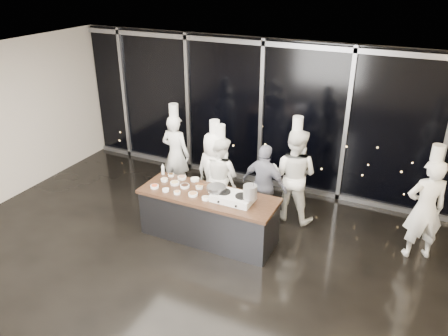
{
  "coord_description": "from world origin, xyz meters",
  "views": [
    {
      "loc": [
        3.13,
        -5.0,
        4.56
      ],
      "look_at": [
        0.17,
        1.2,
        1.31
      ],
      "focal_mm": 35.0,
      "sensor_mm": 36.0,
      "label": 1
    }
  ],
  "objects_px": {
    "stock_pot": "(250,192)",
    "guest": "(264,185)",
    "chef_center": "(220,176)",
    "demo_counter": "(208,216)",
    "chef_left": "(215,173)",
    "stove": "(233,197)",
    "frying_pan": "(216,188)",
    "chef_side": "(425,208)",
    "chef_far_left": "(176,154)",
    "chef_right": "(294,175)"
  },
  "relations": [
    {
      "from": "demo_counter",
      "to": "stove",
      "type": "distance_m",
      "value": 0.7
    },
    {
      "from": "demo_counter",
      "to": "stock_pot",
      "type": "relative_size",
      "value": 10.71
    },
    {
      "from": "stock_pot",
      "to": "chef_right",
      "type": "relative_size",
      "value": 0.11
    },
    {
      "from": "stock_pot",
      "to": "guest",
      "type": "distance_m",
      "value": 1.05
    },
    {
      "from": "stove",
      "to": "chef_center",
      "type": "bearing_deg",
      "value": 127.51
    },
    {
      "from": "stove",
      "to": "chef_left",
      "type": "height_order",
      "value": "chef_left"
    },
    {
      "from": "stove",
      "to": "frying_pan",
      "type": "distance_m",
      "value": 0.34
    },
    {
      "from": "stove",
      "to": "chef_left",
      "type": "bearing_deg",
      "value": 131.68
    },
    {
      "from": "frying_pan",
      "to": "chef_left",
      "type": "distance_m",
      "value": 1.04
    },
    {
      "from": "demo_counter",
      "to": "chef_side",
      "type": "relative_size",
      "value": 1.21
    },
    {
      "from": "frying_pan",
      "to": "stock_pot",
      "type": "xyz_separation_m",
      "value": [
        0.64,
        -0.03,
        0.09
      ]
    },
    {
      "from": "chef_far_left",
      "to": "chef_side",
      "type": "relative_size",
      "value": 0.97
    },
    {
      "from": "demo_counter",
      "to": "stock_pot",
      "type": "bearing_deg",
      "value": -2.93
    },
    {
      "from": "chef_right",
      "to": "chef_side",
      "type": "xyz_separation_m",
      "value": [
        2.3,
        -0.26,
        -0.01
      ]
    },
    {
      "from": "chef_left",
      "to": "chef_side",
      "type": "height_order",
      "value": "chef_side"
    },
    {
      "from": "demo_counter",
      "to": "chef_center",
      "type": "xyz_separation_m",
      "value": [
        -0.19,
        0.88,
        0.38
      ]
    },
    {
      "from": "stock_pot",
      "to": "chef_far_left",
      "type": "xyz_separation_m",
      "value": [
        -2.25,
        1.35,
        -0.26
      ]
    },
    {
      "from": "stock_pot",
      "to": "guest",
      "type": "xyz_separation_m",
      "value": [
        -0.1,
        0.98,
        -0.36
      ]
    },
    {
      "from": "chef_center",
      "to": "stock_pot",
      "type": "bearing_deg",
      "value": 153.8
    },
    {
      "from": "chef_far_left",
      "to": "chef_center",
      "type": "height_order",
      "value": "chef_far_left"
    },
    {
      "from": "chef_far_left",
      "to": "chef_center",
      "type": "xyz_separation_m",
      "value": [
        1.26,
        -0.43,
        -0.07
      ]
    },
    {
      "from": "chef_right",
      "to": "chef_left",
      "type": "bearing_deg",
      "value": 21.14
    },
    {
      "from": "chef_right",
      "to": "chef_far_left",
      "type": "bearing_deg",
      "value": 4.92
    },
    {
      "from": "frying_pan",
      "to": "chef_center",
      "type": "distance_m",
      "value": 0.98
    },
    {
      "from": "demo_counter",
      "to": "chef_left",
      "type": "relative_size",
      "value": 1.27
    },
    {
      "from": "stock_pot",
      "to": "chef_center",
      "type": "distance_m",
      "value": 1.39
    },
    {
      "from": "stock_pot",
      "to": "chef_left",
      "type": "distance_m",
      "value": 1.48
    },
    {
      "from": "chef_side",
      "to": "stove",
      "type": "bearing_deg",
      "value": -5.2
    },
    {
      "from": "stove",
      "to": "stock_pot",
      "type": "bearing_deg",
      "value": -3.29
    },
    {
      "from": "chef_center",
      "to": "stove",
      "type": "bearing_deg",
      "value": 143.45
    },
    {
      "from": "chef_far_left",
      "to": "chef_right",
      "type": "relative_size",
      "value": 0.95
    },
    {
      "from": "demo_counter",
      "to": "guest",
      "type": "bearing_deg",
      "value": 53.26
    },
    {
      "from": "frying_pan",
      "to": "stock_pot",
      "type": "distance_m",
      "value": 0.65
    },
    {
      "from": "demo_counter",
      "to": "chef_side",
      "type": "height_order",
      "value": "chef_side"
    },
    {
      "from": "frying_pan",
      "to": "chef_left",
      "type": "xyz_separation_m",
      "value": [
        -0.47,
        0.9,
        -0.21
      ]
    },
    {
      "from": "chef_left",
      "to": "chef_center",
      "type": "height_order",
      "value": "chef_left"
    },
    {
      "from": "guest",
      "to": "chef_side",
      "type": "height_order",
      "value": "chef_side"
    },
    {
      "from": "chef_far_left",
      "to": "demo_counter",
      "type": "bearing_deg",
      "value": 139.46
    },
    {
      "from": "demo_counter",
      "to": "stock_pot",
      "type": "height_order",
      "value": "stock_pot"
    },
    {
      "from": "chef_center",
      "to": "guest",
      "type": "bearing_deg",
      "value": -159.54
    },
    {
      "from": "demo_counter",
      "to": "chef_left",
      "type": "height_order",
      "value": "chef_left"
    },
    {
      "from": "chef_left",
      "to": "chef_side",
      "type": "relative_size",
      "value": 0.95
    },
    {
      "from": "frying_pan",
      "to": "chef_left",
      "type": "height_order",
      "value": "chef_left"
    },
    {
      "from": "stove",
      "to": "chef_center",
      "type": "xyz_separation_m",
      "value": [
        -0.67,
        0.9,
        -0.13
      ]
    },
    {
      "from": "demo_counter",
      "to": "guest",
      "type": "height_order",
      "value": "guest"
    },
    {
      "from": "chef_left",
      "to": "guest",
      "type": "relative_size",
      "value": 1.21
    },
    {
      "from": "stock_pot",
      "to": "chef_center",
      "type": "relative_size",
      "value": 0.12
    },
    {
      "from": "frying_pan",
      "to": "chef_center",
      "type": "xyz_separation_m",
      "value": [
        -0.35,
        0.89,
        -0.24
      ]
    },
    {
      "from": "stock_pot",
      "to": "chef_left",
      "type": "xyz_separation_m",
      "value": [
        -1.11,
        0.93,
        -0.29
      ]
    },
    {
      "from": "chef_left",
      "to": "frying_pan",
      "type": "bearing_deg",
      "value": 124.15
    }
  ]
}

